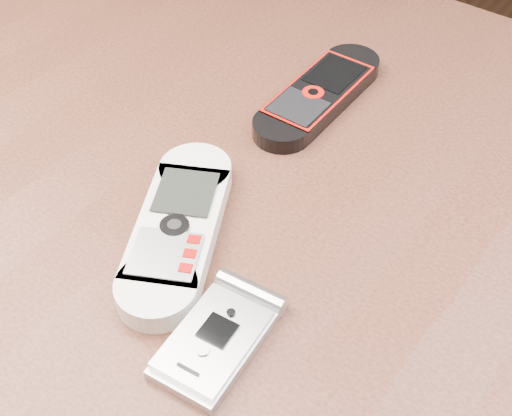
{
  "coord_description": "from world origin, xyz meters",
  "views": [
    {
      "loc": [
        0.23,
        -0.31,
        1.15
      ],
      "look_at": [
        0.01,
        0.0,
        0.76
      ],
      "focal_mm": 50.0,
      "sensor_mm": 36.0,
      "label": 1
    }
  ],
  "objects_px": {
    "motorola_razr": "(216,339)",
    "table": "(251,297)",
    "nokia_white": "(178,228)",
    "nokia_black_red": "(319,94)"
  },
  "relations": [
    {
      "from": "table",
      "to": "motorola_razr",
      "type": "bearing_deg",
      "value": -64.16
    },
    {
      "from": "table",
      "to": "nokia_white",
      "type": "bearing_deg",
      "value": -120.35
    },
    {
      "from": "nokia_black_red",
      "to": "motorola_razr",
      "type": "distance_m",
      "value": 0.28
    },
    {
      "from": "nokia_white",
      "to": "nokia_black_red",
      "type": "height_order",
      "value": "nokia_white"
    },
    {
      "from": "nokia_white",
      "to": "motorola_razr",
      "type": "xyz_separation_m",
      "value": [
        0.08,
        -0.06,
        -0.0
      ]
    },
    {
      "from": "motorola_razr",
      "to": "nokia_black_red",
      "type": "bearing_deg",
      "value": 103.27
    },
    {
      "from": "nokia_white",
      "to": "nokia_black_red",
      "type": "xyz_separation_m",
      "value": [
        -0.01,
        0.21,
        -0.0
      ]
    },
    {
      "from": "nokia_white",
      "to": "motorola_razr",
      "type": "height_order",
      "value": "nokia_white"
    },
    {
      "from": "motorola_razr",
      "to": "table",
      "type": "bearing_deg",
      "value": 110.33
    },
    {
      "from": "nokia_white",
      "to": "nokia_black_red",
      "type": "relative_size",
      "value": 1.04
    }
  ]
}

